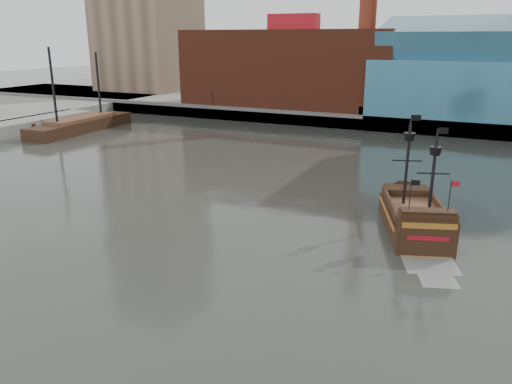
% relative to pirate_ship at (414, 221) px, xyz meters
% --- Properties ---
extents(ground, '(400.00, 400.00, 0.00)m').
position_rel_pirate_ship_xyz_m(ground, '(-10.11, -16.81, -0.93)').
color(ground, '#292B26').
rests_on(ground, ground).
extents(promenade_far, '(220.00, 60.00, 2.00)m').
position_rel_pirate_ship_xyz_m(promenade_far, '(-10.11, 75.19, 0.07)').
color(promenade_far, slate).
rests_on(promenade_far, ground).
extents(seawall, '(220.00, 1.00, 2.60)m').
position_rel_pirate_ship_xyz_m(seawall, '(-10.11, 45.69, 0.37)').
color(seawall, '#4C4C49').
rests_on(seawall, ground).
extents(pirate_ship, '(8.21, 14.31, 10.28)m').
position_rel_pirate_ship_xyz_m(pirate_ship, '(0.00, 0.00, 0.00)').
color(pirate_ship, black).
rests_on(pirate_ship, ground).
extents(docked_vessel, '(5.97, 22.09, 14.87)m').
position_rel_pirate_ship_xyz_m(docked_vessel, '(-59.24, 24.08, 0.02)').
color(docked_vessel, black).
rests_on(docked_vessel, ground).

